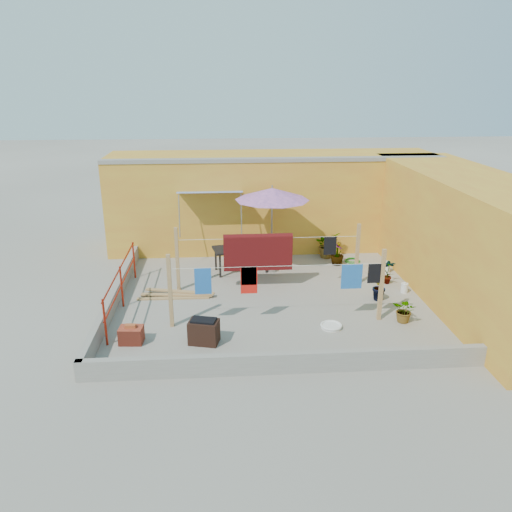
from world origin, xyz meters
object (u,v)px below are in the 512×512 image
Objects in this scene: water_jug_b at (404,288)px; green_hose at (353,261)px; outdoor_table at (241,250)px; water_jug_a at (386,267)px; plant_back_a at (327,245)px; white_basin at (331,326)px; patio_umbrella at (272,195)px; brazier at (204,331)px; brick_stack at (131,335)px.

water_jug_b is 2.67m from green_hose.
outdoor_table is 4.46m from water_jug_a.
plant_back_a is at bearing 146.93° from green_hose.
white_basin reaches higher than green_hose.
patio_umbrella is 4.63m from white_basin.
plant_back_a reaches higher than water_jug_a.
water_jug_b is 0.61× the size of green_hose.
brazier is 6.80m from green_hose.
patio_umbrella reaches higher than outdoor_table.
water_jug_b is (3.47, -1.96, -2.24)m from patio_umbrella.
water_jug_b is at bearing 38.01° from white_basin.
brazier is (-1.01, -4.37, -0.41)m from outdoor_table.
water_jug_a reaches higher than white_basin.
brick_stack reaches higher than white_basin.
patio_umbrella is at bearing 104.75° from white_basin.
brick_stack is at bearing -129.91° from patio_umbrella.
plant_back_a is at bearing 20.65° from outdoor_table.
white_basin is 3.11m from water_jug_b.
brazier is at bearing -170.58° from white_basin.
white_basin is at bearing -75.25° from patio_umbrella.
water_jug_b is 3.42m from plant_back_a.
brazier is 1.44× the size of green_hose.
brazier is at bearing -133.09° from green_hose.
white_basin is 4.25m from water_jug_a.
outdoor_table is at bearing 155.97° from water_jug_b.
water_jug_a is 1.56m from water_jug_b.
white_basin is 4.77m from green_hose.
water_jug_b is (4.40, -1.96, -0.56)m from outdoor_table.
outdoor_table is 4.39m from white_basin.
green_hose is (-0.78, 2.55, -0.10)m from water_jug_b.
outdoor_table is at bearing 116.72° from white_basin.
green_hose is (3.63, 0.59, -0.66)m from outdoor_table.
plant_back_a reaches higher than brick_stack.
patio_umbrella is at bearing -0.31° from outdoor_table.
outdoor_table is 3.51× the size of green_hose.
brazier is 3.02m from white_basin.
water_jug_a is (2.45, 3.48, 0.11)m from white_basin.
green_hose is at bearing 12.46° from patio_umbrella.
patio_umbrella is 2.95m from plant_back_a.
patio_umbrella is 5.95m from brick_stack.
water_jug_a is at bearing 36.21° from brazier.
water_jug_b is at bearing -29.44° from patio_umbrella.
patio_umbrella is 5.22m from brazier.
plant_back_a reaches higher than green_hose.
outdoor_table is 3.73m from green_hose.
brazier is 6.72m from water_jug_a.
outdoor_table is at bearing -170.76° from green_hose.
green_hose is (1.67, 4.47, -0.01)m from white_basin.
patio_umbrella reaches higher than brazier.
plant_back_a is (5.49, 5.34, 0.23)m from brick_stack.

